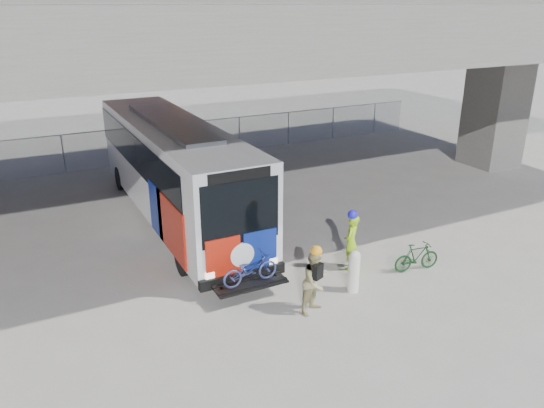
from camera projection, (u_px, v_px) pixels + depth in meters
ground at (276, 250)px, 17.24m from camera, size 160.00×160.00×0.00m
bus at (173, 163)px, 19.15m from camera, size 2.67×12.90×3.69m
overpass at (223, 33)px, 18.24m from camera, size 40.00×16.00×7.95m
chainlink_fence at (167, 132)px, 26.72m from camera, size 30.00×0.06×30.00m
brick_buildings at (77, 24)px, 56.00m from camera, size 54.00×22.00×12.00m
bollard at (354, 270)px, 14.58m from camera, size 0.32×0.32×1.24m
cyclist_hivis at (351, 241)px, 15.75m from camera, size 0.75×0.72×1.89m
cyclist_tan at (315, 281)px, 13.54m from camera, size 1.01×0.91×1.87m
bike_parked at (417, 257)px, 15.79m from camera, size 1.52×0.64×0.89m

